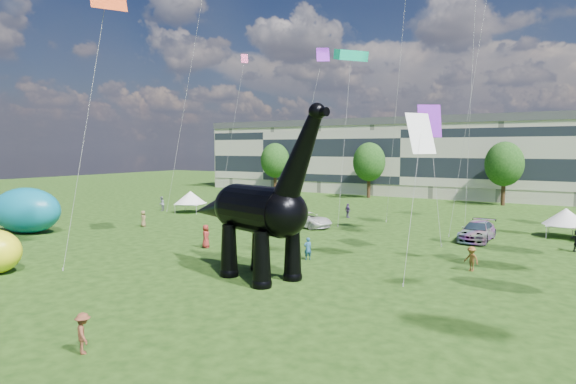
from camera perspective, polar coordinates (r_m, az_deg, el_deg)
The scene contains 14 objects.
ground at distance 27.36m, azimuth -9.23°, elevation -11.79°, with size 220.00×220.00×0.00m, color #16330C.
terrace_row at distance 85.61m, azimuth 14.33°, elevation 3.72°, with size 78.00×11.00×12.00m, color beige.
tree_far_left at distance 86.74m, azimuth -1.54°, elevation 4.09°, with size 5.20×5.20×9.44m.
tree_mid_left at distance 78.44m, azimuth 9.59°, elevation 3.90°, with size 5.20×5.20×9.44m.
tree_mid_right at distance 73.40m, azimuth 24.27°, elevation 3.43°, with size 5.20×5.20×9.44m.
dinosaur_sculpture at distance 29.80m, azimuth -4.01°, elevation -2.34°, with size 13.07×5.67×10.75m.
car_silver at distance 56.58m, azimuth -3.22°, elevation -2.08°, with size 1.90×4.73×1.61m, color #B1B1B6.
car_grey at distance 52.19m, azimuth -0.70°, elevation -2.73°, with size 1.63×4.66×1.54m, color slate.
car_white at distance 48.85m, azimuth 2.31°, elevation -3.30°, with size 2.49×5.41×1.50m, color silver.
car_dark at distance 44.74m, azimuth 21.52°, elevation -4.33°, with size 2.35×5.77×1.68m, color #595960.
gazebo_near at distance 49.69m, azimuth 30.06°, elevation -2.56°, with size 3.84×3.84×2.65m.
gazebo_left at distance 60.87m, azimuth -11.48°, elevation -0.64°, with size 4.80×4.80×2.68m.
inflatable_teal at distance 51.42m, azimuth -28.57°, elevation -1.93°, with size 6.88×4.30×4.30m, color #0B6F8F.
visitors at distance 41.83m, azimuth 2.03°, elevation -4.57°, with size 53.21×41.28×1.88m.
Camera 1 is at (17.11, -19.82, 7.96)m, focal length 30.00 mm.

